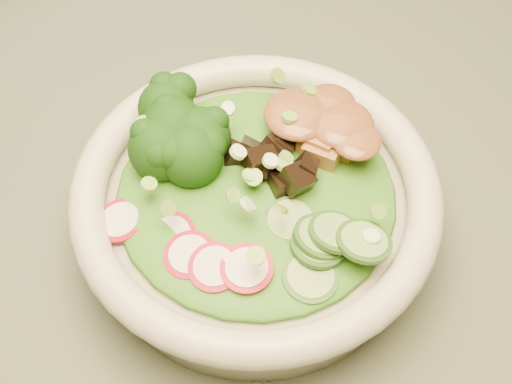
% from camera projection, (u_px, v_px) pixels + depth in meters
% --- Properties ---
extents(dining_table, '(1.20, 0.80, 0.75)m').
position_uv_depth(dining_table, '(231.00, 337.00, 0.61)').
color(dining_table, black).
rests_on(dining_table, ground).
extents(salad_bowl, '(0.26, 0.26, 0.07)m').
position_uv_depth(salad_bowl, '(256.00, 208.00, 0.50)').
color(salad_bowl, beige).
rests_on(salad_bowl, dining_table).
extents(lettuce_bed, '(0.19, 0.19, 0.02)m').
position_uv_depth(lettuce_bed, '(256.00, 191.00, 0.49)').
color(lettuce_bed, '#276815').
rests_on(lettuce_bed, salad_bowl).
extents(broccoli_florets, '(0.10, 0.09, 0.04)m').
position_uv_depth(broccoli_florets, '(191.00, 134.00, 0.50)').
color(broccoli_florets, black).
rests_on(broccoli_florets, salad_bowl).
extents(radish_slices, '(0.11, 0.08, 0.02)m').
position_uv_depth(radish_slices, '(193.00, 250.00, 0.46)').
color(radish_slices, maroon).
rests_on(radish_slices, salad_bowl).
extents(cucumber_slices, '(0.09, 0.09, 0.03)m').
position_uv_depth(cucumber_slices, '(326.00, 235.00, 0.45)').
color(cucumber_slices, '#7BB162').
rests_on(cucumber_slices, salad_bowl).
extents(mushroom_heap, '(0.09, 0.09, 0.04)m').
position_uv_depth(mushroom_heap, '(267.00, 170.00, 0.48)').
color(mushroom_heap, black).
rests_on(mushroom_heap, salad_bowl).
extents(tofu_cubes, '(0.10, 0.09, 0.03)m').
position_uv_depth(tofu_cubes, '(314.00, 132.00, 0.50)').
color(tofu_cubes, '#AB6739').
rests_on(tofu_cubes, salad_bowl).
extents(peanut_sauce, '(0.07, 0.05, 0.02)m').
position_uv_depth(peanut_sauce, '(316.00, 121.00, 0.49)').
color(peanut_sauce, brown).
rests_on(peanut_sauce, tofu_cubes).
extents(scallion_garnish, '(0.18, 0.18, 0.02)m').
position_uv_depth(scallion_garnish, '(256.00, 172.00, 0.47)').
color(scallion_garnish, '#77AE3D').
rests_on(scallion_garnish, salad_bowl).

